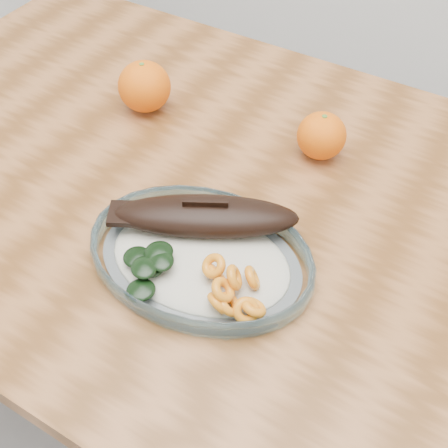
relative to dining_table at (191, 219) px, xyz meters
The scene contains 5 objects.
ground 0.65m from the dining_table, ahead, with size 3.00×3.00×0.00m, color slate.
dining_table is the anchor object (origin of this frame).
plated_meal 0.21m from the dining_table, 50.89° to the right, with size 0.61×0.61×0.08m.
orange_left 0.23m from the dining_table, 145.14° to the left, with size 0.09×0.09×0.09m, color #FF4805.
orange_right 0.25m from the dining_table, 43.78° to the left, with size 0.08×0.08×0.08m, color #FF4805.
Camera 1 is at (0.37, -0.51, 1.33)m, focal length 45.00 mm.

